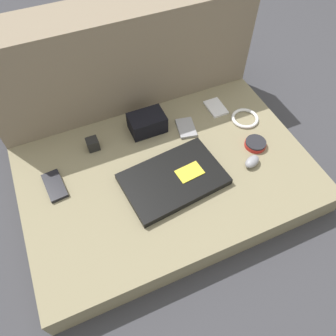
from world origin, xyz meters
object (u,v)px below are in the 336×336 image
object	(u,v)px
computer_mouse	(252,162)
speaker_puck	(255,144)
laptop	(173,179)
phone_black	(55,186)
phone_small	(186,128)
charger_brick	(93,144)
phone_silver	(216,108)
camera_pouch	(147,123)

from	to	relation	value
computer_mouse	speaker_puck	xyz separation A→B (m)	(0.06, 0.07, -0.01)
laptop	phone_black	distance (m)	0.41
computer_mouse	phone_small	world-z (taller)	computer_mouse
phone_black	charger_brick	xyz separation A→B (m)	(0.17, 0.11, 0.02)
phone_silver	charger_brick	xyz separation A→B (m)	(-0.52, -0.00, 0.02)
computer_mouse	laptop	bearing A→B (deg)	148.23
computer_mouse	camera_pouch	bearing A→B (deg)	109.25
phone_black	phone_silver	bearing A→B (deg)	4.45
charger_brick	phone_black	bearing A→B (deg)	-146.22
computer_mouse	camera_pouch	world-z (taller)	camera_pouch
phone_silver	charger_brick	bearing A→B (deg)	-179.69
speaker_puck	charger_brick	size ratio (longest dim) A/B	1.72
camera_pouch	charger_brick	bearing A→B (deg)	-177.66
laptop	phone_small	size ratio (longest dim) A/B	3.27
speaker_puck	charger_brick	xyz separation A→B (m)	(-0.56, 0.23, 0.01)
speaker_puck	phone_small	world-z (taller)	speaker_puck
computer_mouse	charger_brick	world-z (taller)	charger_brick
phone_small	speaker_puck	bearing A→B (deg)	-30.83
phone_black	speaker_puck	bearing A→B (deg)	-14.41
laptop	phone_silver	distance (m)	0.41
phone_black	charger_brick	size ratio (longest dim) A/B	2.75
charger_brick	speaker_puck	bearing A→B (deg)	-22.46
camera_pouch	charger_brick	world-z (taller)	camera_pouch
laptop	computer_mouse	world-z (taller)	computer_mouse
phone_black	camera_pouch	world-z (taller)	camera_pouch
laptop	phone_small	bearing A→B (deg)	48.08
phone_silver	phone_small	size ratio (longest dim) A/B	0.90
speaker_puck	charger_brick	world-z (taller)	charger_brick
charger_brick	phone_small	bearing A→B (deg)	-7.85
computer_mouse	camera_pouch	size ratio (longest dim) A/B	0.54
phone_black	charger_brick	bearing A→B (deg)	28.52
computer_mouse	phone_black	world-z (taller)	computer_mouse
laptop	charger_brick	xyz separation A→B (m)	(-0.21, 0.26, 0.01)
laptop	speaker_puck	bearing A→B (deg)	-2.29
camera_pouch	charger_brick	distance (m)	0.22
laptop	phone_silver	xyz separation A→B (m)	(0.31, 0.26, -0.01)
speaker_puck	phone_black	world-z (taller)	speaker_puck
phone_silver	laptop	bearing A→B (deg)	-140.06
charger_brick	laptop	bearing A→B (deg)	-50.47
laptop	speaker_puck	world-z (taller)	laptop
speaker_puck	charger_brick	distance (m)	0.61
speaker_puck	phone_small	xyz separation A→B (m)	(-0.20, 0.18, -0.01)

